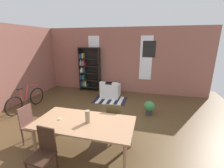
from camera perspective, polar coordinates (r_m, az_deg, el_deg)
name	(u,v)px	position (r m, az deg, el deg)	size (l,w,h in m)	color
ground_plane	(93,130)	(4.57, -7.27, -16.81)	(9.38, 9.38, 0.00)	#513B22
back_wall_brick	(119,61)	(7.42, 2.75, 8.80)	(8.18, 0.12, 3.06)	#9C5D4F
window_pane_0	(94,57)	(7.69, -6.70, 10.11)	(0.55, 0.02, 1.99)	white
window_pane_1	(146,58)	(7.19, 12.64, 9.43)	(0.55, 0.02, 1.99)	white
dining_table	(84,125)	(3.48, -10.33, -14.82)	(2.15, 1.05, 0.77)	#9F7552
vase_on_table	(88,117)	(3.35, -9.15, -11.98)	(0.11, 0.11, 0.27)	#998466
tealight_candle_0	(60,119)	(3.65, -19.08, -12.32)	(0.04, 0.04, 0.04)	silver
dining_chair_far_right	(114,118)	(4.05, 0.80, -12.82)	(0.43, 0.43, 0.95)	#473E23
dining_chair_head_left	(30,123)	(4.33, -28.39, -12.91)	(0.42, 0.42, 0.95)	brown
dining_chair_near_left	(44,151)	(3.29, -24.29, -22.10)	(0.43, 0.43, 0.95)	#351F14
bookshelf_tall	(88,70)	(7.70, -8.87, 5.39)	(1.04, 0.33, 2.14)	black
armchair_white	(110,91)	(6.84, -0.60, -2.60)	(0.82, 0.82, 0.75)	white
bicycle_second	(26,100)	(6.47, -29.53, -5.34)	(0.44, 1.70, 0.89)	black
potted_plant_by_shelf	(149,107)	(5.37, 13.83, -8.38)	(0.35, 0.35, 0.50)	#333338
striped_rug	(110,100)	(6.56, -0.69, -5.98)	(1.36, 1.01, 0.01)	#1E1E33
framed_picture	(149,49)	(7.15, 13.76, 12.61)	(0.56, 0.03, 0.72)	black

